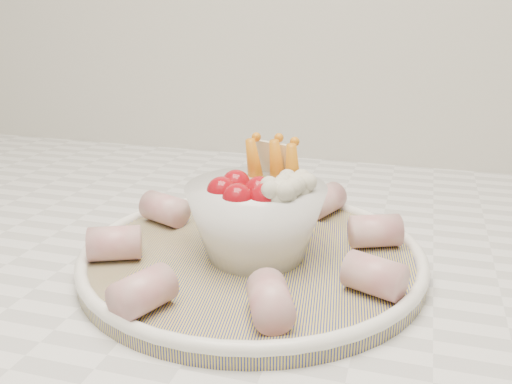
% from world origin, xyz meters
% --- Properties ---
extents(serving_platter, '(0.37, 0.37, 0.02)m').
position_xyz_m(serving_platter, '(0.06, 1.36, 0.93)').
color(serving_platter, navy).
rests_on(serving_platter, kitchen_counter).
extents(veggie_bowl, '(0.13, 0.13, 0.11)m').
position_xyz_m(veggie_bowl, '(0.07, 1.35, 0.98)').
color(veggie_bowl, white).
rests_on(veggie_bowl, serving_platter).
extents(cured_meat_rolls, '(0.29, 0.30, 0.03)m').
position_xyz_m(cured_meat_rolls, '(0.06, 1.36, 0.95)').
color(cured_meat_rolls, '#B6535B').
rests_on(cured_meat_rolls, serving_platter).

